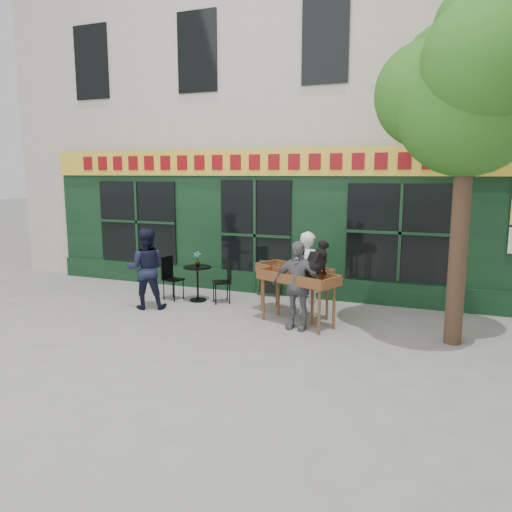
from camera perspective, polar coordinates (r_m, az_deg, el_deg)
The scene contains 14 objects.
ground at distance 9.62m, azimuth -5.24°, elevation -7.26°, with size 80.00×80.00×0.00m, color slate.
building at distance 14.95m, azimuth 5.40°, elevation 17.96°, with size 14.00×7.26×10.00m.
street_tree at distance 8.66m, azimuth 23.50°, elevation 17.64°, with size 3.05×2.90×5.60m.
book_cart_center at distance 9.12m, azimuth 4.80°, elevation -2.85°, with size 1.62×1.13×0.99m.
dog at distance 8.89m, azimuth 6.91°, elevation -0.14°, with size 0.34×0.60×0.60m, color black, non-canonical shape.
woman at distance 9.73m, azimuth 5.92°, elevation -2.04°, with size 0.61×0.40×1.66m, color silver.
book_cart_right at distance 9.68m, azimuth 4.33°, elevation -2.12°, with size 1.62×1.17×0.99m.
man_right at distance 8.90m, azimuth 4.73°, elevation -3.34°, with size 0.93×0.39×1.59m, color #5B5B60.
bistro_table at distance 10.90m, azimuth -6.70°, elevation -2.34°, with size 0.60×0.60×0.76m.
bistro_chair_left at distance 11.14m, azimuth -9.79°, elevation -2.08°, with size 0.42×0.42×0.95m.
bistro_chair_right at distance 10.71m, azimuth -3.50°, elevation -2.42°, with size 0.51×0.50×0.95m.
potted_plant at distance 10.83m, azimuth -6.74°, elevation -0.32°, with size 0.18×0.12×0.33m, color gray.
man_left at distance 10.45m, azimuth -12.46°, elevation -1.41°, with size 0.81×0.63×1.66m, color black.
chalkboard at distance 11.32m, azimuth 1.54°, elevation -2.57°, with size 0.57×0.23×0.79m.
Camera 1 is at (4.21, -8.20, 2.77)m, focal length 35.00 mm.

